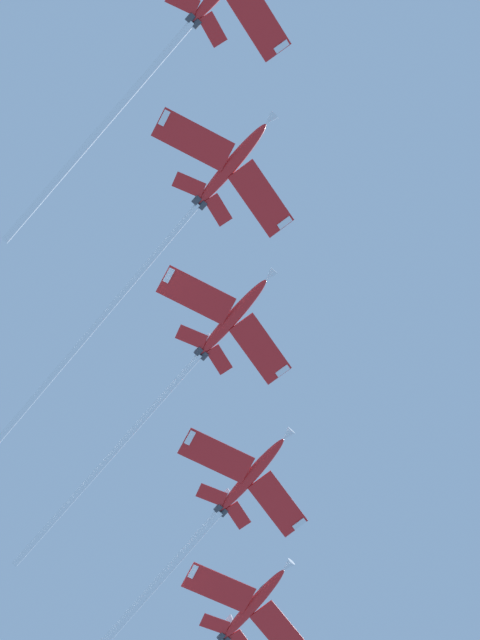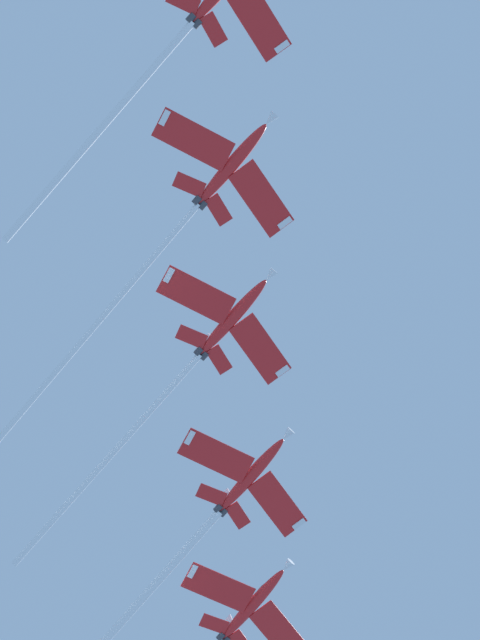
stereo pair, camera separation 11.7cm
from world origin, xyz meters
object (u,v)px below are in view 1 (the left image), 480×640
at_px(jet_third, 193,363).
at_px(jet_lead, 184,32).
at_px(jet_second, 186,219).
at_px(jet_fourth, 199,534).

bearing_deg(jet_third, jet_lead, -172.12).
distance_m(jet_lead, jet_second, 20.95).
xyz_separation_m(jet_lead, jet_second, (20.15, 3.09, -4.84)).
bearing_deg(jet_second, jet_lead, -171.29).
distance_m(jet_second, jet_fourth, 39.83).
relative_size(jet_lead, jet_fourth, 0.98).
height_order(jet_lead, jet_second, jet_lead).
height_order(jet_second, jet_fourth, jet_second).
bearing_deg(jet_lead, jet_third, 7.88).
relative_size(jet_third, jet_fourth, 1.04).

